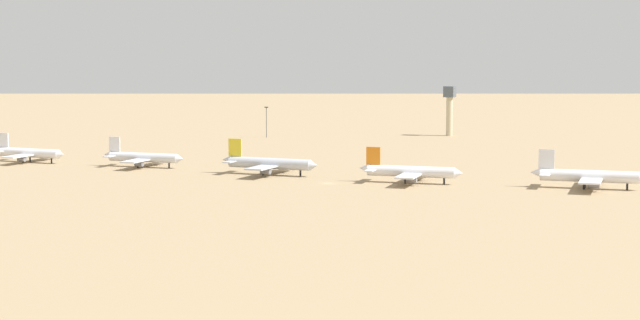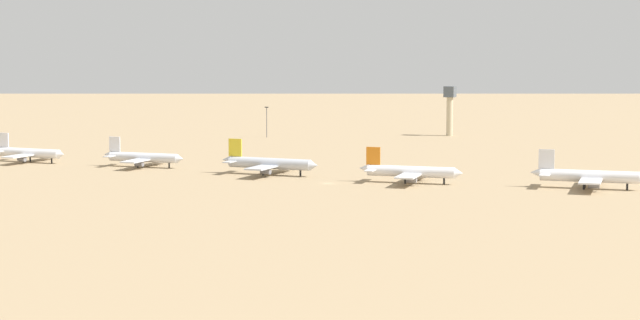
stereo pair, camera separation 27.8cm
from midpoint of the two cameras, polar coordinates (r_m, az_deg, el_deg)
The scene contains 11 objects.
ground at distance 353.57m, azimuth 0.43°, elevation -1.23°, with size 4000.00×4000.00×0.00m, color #9E8460.
ridge_far_west at distance 1542.75m, azimuth -3.13°, elevation 6.14°, with size 222.80×140.18×94.82m, color slate.
ridge_west at distance 1307.17m, azimuth 6.87°, elevation 5.47°, with size 393.10×328.33×64.81m, color slate.
ridge_center at distance 1317.40m, azimuth 15.86°, elevation 5.93°, with size 352.28×243.43×94.31m, color slate.
parked_jet_white_0 at distance 431.61m, azimuth -14.97°, elevation 0.36°, with size 33.00×27.59×10.94m.
parked_jet_white_1 at distance 405.40m, azimuth -9.23°, elevation 0.14°, with size 33.04×27.82×10.91m.
parked_jet_yellow_2 at distance 376.69m, azimuth -2.67°, elevation -0.18°, with size 36.57×30.60×12.12m.
parked_jet_orange_3 at distance 355.13m, azimuth 4.74°, elevation -0.61°, with size 34.68×29.35×11.45m.
parked_jet_white_4 at distance 350.21m, azimuth 13.86°, elevation -0.83°, with size 36.37×30.77×12.01m.
control_tower at distance 541.54m, azimuth 6.82°, elevation 2.83°, with size 5.20×5.20×24.42m.
light_pole_mid at distance 528.16m, azimuth -2.79°, elevation 2.12°, with size 1.80×0.50×14.93m.
Camera 2 is at (138.08, -322.39, 44.83)m, focal length 61.22 mm.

